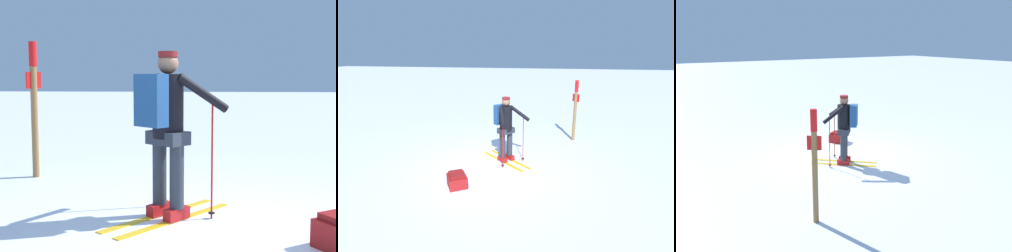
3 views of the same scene
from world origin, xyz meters
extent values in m
plane|color=white|center=(0.00, 0.00, 0.00)|extent=(80.00, 80.00, 0.00)
cube|color=gold|center=(0.35, 0.54, 0.01)|extent=(1.32, 1.12, 0.01)
cube|color=red|center=(0.35, 0.54, 0.07)|extent=(0.30, 0.28, 0.12)
cylinder|color=#2D333D|center=(0.35, 0.54, 0.49)|extent=(0.15, 0.15, 0.72)
cube|color=gold|center=(0.19, 0.35, 0.01)|extent=(1.32, 1.12, 0.01)
cube|color=red|center=(0.19, 0.35, 0.07)|extent=(0.30, 0.28, 0.12)
cylinder|color=#2D333D|center=(0.19, 0.35, 0.49)|extent=(0.15, 0.15, 0.72)
cube|color=#2D333D|center=(0.27, 0.44, 0.85)|extent=(0.47, 0.48, 0.14)
cylinder|color=black|center=(0.27, 0.44, 1.18)|extent=(0.32, 0.32, 0.66)
sphere|color=#8C664C|center=(0.27, 0.44, 1.62)|extent=(0.22, 0.22, 0.22)
cylinder|color=maroon|center=(0.27, 0.44, 1.71)|extent=(0.20, 0.20, 0.06)
cube|color=navy|center=(0.08, 0.60, 1.25)|extent=(0.34, 0.36, 0.52)
cylinder|color=red|center=(0.72, 0.52, 0.62)|extent=(0.02, 0.02, 1.25)
cylinder|color=black|center=(0.72, 0.52, 0.06)|extent=(0.07, 0.07, 0.01)
cylinder|color=black|center=(0.61, 0.53, 1.32)|extent=(0.56, 0.16, 0.41)
cylinder|color=red|center=(0.27, -0.01, 0.62)|extent=(0.02, 0.02, 1.25)
cylinder|color=black|center=(0.27, -0.01, 0.06)|extent=(0.07, 0.07, 0.01)
cylinder|color=black|center=(0.24, 0.09, 1.32)|extent=(0.25, 0.55, 0.41)
cube|color=maroon|center=(-0.51, -1.16, 0.13)|extent=(0.57, 0.59, 0.25)
cube|color=maroon|center=(-0.51, -1.16, 0.28)|extent=(0.47, 0.49, 0.06)
cylinder|color=olive|center=(2.13, 2.55, 0.99)|extent=(0.10, 0.10, 1.99)
cylinder|color=red|center=(2.13, 2.55, 1.81)|extent=(0.11, 0.11, 0.36)
cube|color=red|center=(2.13, 2.55, 1.43)|extent=(0.21, 0.16, 0.24)
camera|label=1|loc=(-4.53, 0.08, 1.49)|focal=50.00mm
camera|label=2|loc=(1.58, -6.04, 2.87)|focal=28.00mm
camera|label=3|loc=(4.37, 7.10, 3.06)|focal=35.00mm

